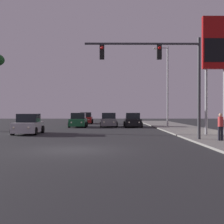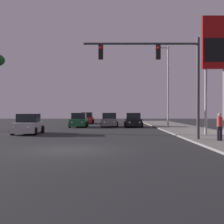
{
  "view_description": "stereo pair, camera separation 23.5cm",
  "coord_description": "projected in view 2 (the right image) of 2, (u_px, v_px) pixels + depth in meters",
  "views": [
    {
      "loc": [
        1.87,
        -15.4,
        1.95
      ],
      "look_at": [
        2.09,
        11.57,
        1.82
      ],
      "focal_mm": 50.0,
      "sensor_mm": 36.0,
      "label": 1
    },
    {
      "loc": [
        2.1,
        -15.4,
        1.95
      ],
      "look_at": [
        2.09,
        11.57,
        1.82
      ],
      "focal_mm": 50.0,
      "sensor_mm": 36.0,
      "label": 2
    }
  ],
  "objects": [
    {
      "name": "car_grey",
      "position": [
        110.0,
        120.0,
        37.35
      ],
      "size": [
        2.04,
        4.33,
        1.68
      ],
      "rotation": [
        0.0,
        0.0,
        3.12
      ],
      "color": "slate",
      "rests_on": "ground"
    },
    {
      "name": "car_black",
      "position": [
        133.0,
        121.0,
        36.67
      ],
      "size": [
        2.04,
        4.33,
        1.68
      ],
      "rotation": [
        0.0,
        0.0,
        3.12
      ],
      "color": "black",
      "rests_on": "ground"
    },
    {
      "name": "gas_station_sign",
      "position": [
        215.0,
        49.0,
        23.66
      ],
      "size": [
        2.0,
        0.42,
        9.0
      ],
      "color": "#99999E",
      "rests_on": "sidewalk_right"
    },
    {
      "name": "pedestrian_on_sidewalk",
      "position": [
        220.0,
        126.0,
        18.94
      ],
      "size": [
        0.34,
        0.32,
        1.67
      ],
      "color": "#23232D",
      "rests_on": "sidewalk_right"
    },
    {
      "name": "sidewalk_right",
      "position": [
        203.0,
        134.0,
        25.4
      ],
      "size": [
        5.0,
        60.0,
        0.12
      ],
      "color": "gray",
      "rests_on": "ground"
    },
    {
      "name": "car_green",
      "position": [
        79.0,
        121.0,
        36.69
      ],
      "size": [
        2.04,
        4.31,
        1.68
      ],
      "rotation": [
        0.0,
        0.0,
        3.14
      ],
      "color": "#195933",
      "rests_on": "ground"
    },
    {
      "name": "street_lamp",
      "position": [
        167.0,
        82.0,
        34.86
      ],
      "size": [
        1.74,
        0.24,
        9.0
      ],
      "color": "#99999E",
      "rests_on": "sidewalk_right"
    },
    {
      "name": "car_silver",
      "position": [
        28.0,
        125.0,
        25.9
      ],
      "size": [
        2.04,
        4.34,
        1.68
      ],
      "rotation": [
        0.0,
        0.0,
        3.18
      ],
      "color": "#B7B7BC",
      "rests_on": "ground"
    },
    {
      "name": "car_red",
      "position": [
        87.0,
        118.0,
        46.47
      ],
      "size": [
        2.04,
        4.32,
        1.68
      ],
      "rotation": [
        0.0,
        0.0,
        3.15
      ],
      "color": "maroon",
      "rests_on": "ground"
    },
    {
      "name": "ground_plane",
      "position": [
        70.0,
        150.0,
        15.41
      ],
      "size": [
        120.0,
        120.0,
        0.0
      ],
      "primitive_type": "plane",
      "color": "#28282B"
    },
    {
      "name": "traffic_light_mast",
      "position": [
        165.0,
        67.0,
        19.88
      ],
      "size": [
        7.42,
        0.36,
        6.5
      ],
      "color": "#38383D",
      "rests_on": "sidewalk_right"
    }
  ]
}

